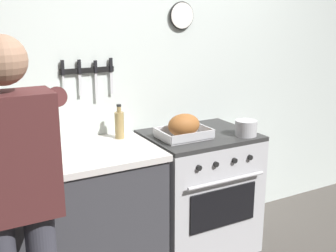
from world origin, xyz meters
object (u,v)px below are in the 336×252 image
Objects in this scene: stove at (199,191)px; roasting_pan at (184,127)px; person_cook at (15,195)px; bottle_olive_oil at (54,132)px; bottle_vinegar at (119,124)px; saucepan at (246,128)px.

stove is 2.56× the size of roasting_pan.
bottle_olive_oil is (0.35, 0.69, 0.08)m from person_cook.
stove is at bearing -16.94° from bottle_vinegar.
person_cook reaches higher than saucepan.
person_cook is at bearing -155.60° from roasting_pan.
bottle_vinegar is at bearing 152.22° from roasting_pan.
bottle_vinegar is at bearing 163.06° from stove.
saucepan is at bearing -37.34° from stove.
stove is 0.80m from bottle_vinegar.
roasting_pan is at bearing -9.35° from bottle_olive_oil.
bottle_olive_oil is (-1.27, 0.30, 0.07)m from saucepan.
bottle_vinegar is (0.46, 0.07, -0.03)m from bottle_olive_oil.
bottle_olive_oil is at bearing -34.69° from person_cook.
stove is 0.60m from saucepan.
saucepan is (0.42, -0.16, -0.02)m from roasting_pan.
bottle_olive_oil reaches higher than saucepan.
saucepan is 0.89m from bottle_vinegar.
person_cook reaches higher than bottle_olive_oil.
saucepan is at bearing -24.28° from bottle_vinegar.
stove is 5.79× the size of saucepan.
person_cook is at bearing -166.52° from saucepan.
person_cook is 5.47× the size of bottle_olive_oil.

